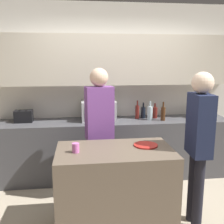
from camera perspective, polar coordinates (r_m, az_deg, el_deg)
The scene contains 15 objects.
back_wall at distance 4.21m, azimuth 0.23°, elevation 7.34°, with size 6.40×0.40×2.70m.
back_counter at distance 4.17m, azimuth 0.69°, elevation -7.93°, with size 3.60×0.62×0.91m.
kitchen_island at distance 2.95m, azimuth 0.63°, elevation -16.47°, with size 1.23×0.72×0.91m.
microwave at distance 4.04m, azimuth -2.96°, elevation 0.31°, with size 0.52×0.39×0.30m.
toaster at distance 4.13m, azimuth -18.67°, elevation -0.88°, with size 0.26×0.16×0.18m.
potted_plant at distance 4.40m, azimuth 16.87°, elevation 1.38°, with size 0.14×0.14×0.39m.
bottle_0 at distance 4.17m, azimuth 5.52°, elevation 0.07°, with size 0.06×0.06×0.29m.
bottle_1 at distance 4.21m, azimuth 6.81°, elevation -0.04°, with size 0.07×0.07×0.25m.
bottle_2 at distance 4.11m, azimuth 8.26°, elevation -0.17°, with size 0.08×0.08×0.29m.
bottle_3 at distance 4.25m, azimuth 9.30°, elevation -0.08°, with size 0.08×0.08×0.24m.
bottle_4 at distance 4.10m, azimuth 11.05°, elevation -0.30°, with size 0.07×0.07×0.29m.
plate_on_island at distance 2.90m, azimuth 7.36°, elevation -7.17°, with size 0.26×0.26×0.01m.
cup_0 at distance 2.70m, azimuth -7.91°, elevation -7.73°, with size 0.07×0.07×0.10m.
person_left at distance 3.31m, azimuth -2.75°, elevation -2.52°, with size 0.37×0.25×1.73m.
person_center at distance 2.94m, azimuth 18.42°, elevation -5.21°, with size 0.23×0.35×1.71m.
Camera 1 is at (-0.54, -2.51, 1.84)m, focal length 42.00 mm.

